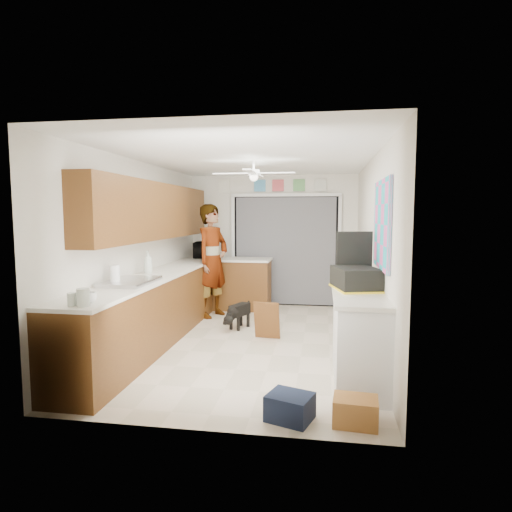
{
  "coord_description": "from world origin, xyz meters",
  "views": [
    {
      "loc": [
        0.96,
        -5.72,
        1.76
      ],
      "look_at": [
        0.0,
        0.4,
        1.15
      ],
      "focal_mm": 30.0,
      "sensor_mm": 36.0,
      "label": 1
    }
  ],
  "objects_px": {
    "suitcase": "(356,278)",
    "navy_crate": "(290,407)",
    "dog": "(240,315)",
    "cardboard_box": "(355,411)",
    "microwave": "(204,250)",
    "man": "(213,261)",
    "paper_towel_roll": "(115,275)",
    "cup": "(90,298)",
    "soap_bottle": "(148,262)"
  },
  "relations": [
    {
      "from": "microwave",
      "to": "suitcase",
      "type": "relative_size",
      "value": 0.94
    },
    {
      "from": "soap_bottle",
      "to": "dog",
      "type": "bearing_deg",
      "value": 33.98
    },
    {
      "from": "paper_towel_roll",
      "to": "suitcase",
      "type": "xyz_separation_m",
      "value": [
        2.72,
        0.17,
        0.0
      ]
    },
    {
      "from": "microwave",
      "to": "suitcase",
      "type": "xyz_separation_m",
      "value": [
        2.57,
        -3.08,
        -0.03
      ]
    },
    {
      "from": "soap_bottle",
      "to": "cup",
      "type": "xyz_separation_m",
      "value": [
        0.26,
        -1.97,
        -0.11
      ]
    },
    {
      "from": "man",
      "to": "dog",
      "type": "height_order",
      "value": "man"
    },
    {
      "from": "dog",
      "to": "cardboard_box",
      "type": "bearing_deg",
      "value": -38.21
    },
    {
      "from": "soap_bottle",
      "to": "cup",
      "type": "relative_size",
      "value": 2.55
    },
    {
      "from": "paper_towel_roll",
      "to": "dog",
      "type": "height_order",
      "value": "paper_towel_roll"
    },
    {
      "from": "dog",
      "to": "man",
      "type": "bearing_deg",
      "value": 154.08
    },
    {
      "from": "soap_bottle",
      "to": "microwave",
      "type": "bearing_deg",
      "value": 85.27
    },
    {
      "from": "paper_towel_roll",
      "to": "cardboard_box",
      "type": "relative_size",
      "value": 0.65
    },
    {
      "from": "man",
      "to": "dog",
      "type": "xyz_separation_m",
      "value": [
        0.61,
        -0.7,
        -0.75
      ]
    },
    {
      "from": "paper_towel_roll",
      "to": "man",
      "type": "bearing_deg",
      "value": 78.71
    },
    {
      "from": "paper_towel_roll",
      "to": "man",
      "type": "distance_m",
      "value": 2.55
    },
    {
      "from": "man",
      "to": "cardboard_box",
      "type": "bearing_deg",
      "value": -125.04
    },
    {
      "from": "paper_towel_roll",
      "to": "navy_crate",
      "type": "distance_m",
      "value": 2.53
    },
    {
      "from": "navy_crate",
      "to": "paper_towel_roll",
      "type": "bearing_deg",
      "value": 153.73
    },
    {
      "from": "cup",
      "to": "paper_towel_roll",
      "type": "relative_size",
      "value": 0.52
    },
    {
      "from": "suitcase",
      "to": "navy_crate",
      "type": "height_order",
      "value": "suitcase"
    },
    {
      "from": "cup",
      "to": "paper_towel_roll",
      "type": "distance_m",
      "value": 0.97
    },
    {
      "from": "soap_bottle",
      "to": "suitcase",
      "type": "height_order",
      "value": "soap_bottle"
    },
    {
      "from": "soap_bottle",
      "to": "navy_crate",
      "type": "xyz_separation_m",
      "value": [
        2.14,
        -2.07,
        -0.99
      ]
    },
    {
      "from": "microwave",
      "to": "paper_towel_roll",
      "type": "distance_m",
      "value": 3.25
    },
    {
      "from": "microwave",
      "to": "cardboard_box",
      "type": "relative_size",
      "value": 1.43
    },
    {
      "from": "man",
      "to": "cup",
      "type": "bearing_deg",
      "value": -160.83
    },
    {
      "from": "navy_crate",
      "to": "dog",
      "type": "height_order",
      "value": "dog"
    },
    {
      "from": "microwave",
      "to": "man",
      "type": "bearing_deg",
      "value": -162.86
    },
    {
      "from": "microwave",
      "to": "cup",
      "type": "height_order",
      "value": "microwave"
    },
    {
      "from": "microwave",
      "to": "navy_crate",
      "type": "relative_size",
      "value": 1.44
    },
    {
      "from": "cup",
      "to": "soap_bottle",
      "type": "bearing_deg",
      "value": 97.65
    },
    {
      "from": "cup",
      "to": "navy_crate",
      "type": "relative_size",
      "value": 0.34
    },
    {
      "from": "suitcase",
      "to": "cardboard_box",
      "type": "distance_m",
      "value": 1.53
    },
    {
      "from": "soap_bottle",
      "to": "paper_towel_roll",
      "type": "height_order",
      "value": "soap_bottle"
    },
    {
      "from": "cardboard_box",
      "to": "navy_crate",
      "type": "distance_m",
      "value": 0.55
    },
    {
      "from": "paper_towel_roll",
      "to": "dog",
      "type": "bearing_deg",
      "value": 58.39
    },
    {
      "from": "man",
      "to": "navy_crate",
      "type": "bearing_deg",
      "value": -131.98
    },
    {
      "from": "navy_crate",
      "to": "microwave",
      "type": "bearing_deg",
      "value": 114.52
    },
    {
      "from": "microwave",
      "to": "cup",
      "type": "bearing_deg",
      "value": 172.93
    },
    {
      "from": "cup",
      "to": "cardboard_box",
      "type": "height_order",
      "value": "cup"
    },
    {
      "from": "man",
      "to": "suitcase",
      "type": "bearing_deg",
      "value": -112.74
    },
    {
      "from": "soap_bottle",
      "to": "navy_crate",
      "type": "bearing_deg",
      "value": -44.04
    },
    {
      "from": "navy_crate",
      "to": "man",
      "type": "distance_m",
      "value": 3.98
    },
    {
      "from": "soap_bottle",
      "to": "cardboard_box",
      "type": "distance_m",
      "value": 3.53
    },
    {
      "from": "cup",
      "to": "cardboard_box",
      "type": "distance_m",
      "value": 2.58
    },
    {
      "from": "man",
      "to": "paper_towel_roll",
      "type": "bearing_deg",
      "value": -167.62
    },
    {
      "from": "cardboard_box",
      "to": "navy_crate",
      "type": "height_order",
      "value": "cardboard_box"
    },
    {
      "from": "soap_bottle",
      "to": "dog",
      "type": "height_order",
      "value": "soap_bottle"
    },
    {
      "from": "cup",
      "to": "dog",
      "type": "relative_size",
      "value": 0.23
    },
    {
      "from": "navy_crate",
      "to": "cup",
      "type": "bearing_deg",
      "value": 176.99
    }
  ]
}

